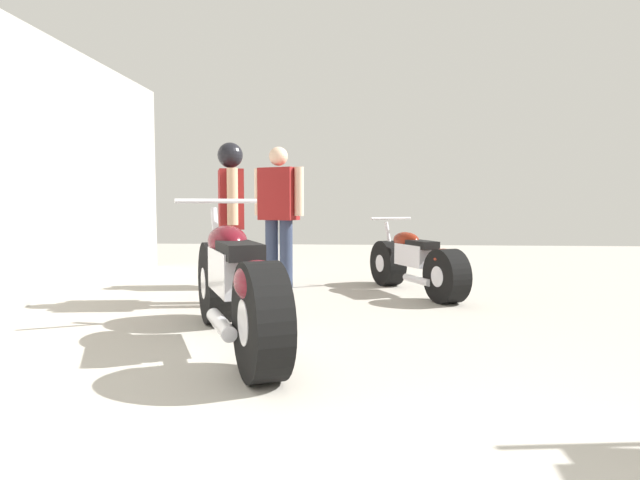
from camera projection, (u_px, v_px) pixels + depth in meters
The scene contains 5 objects.
ground_plane at pixel (363, 325), 4.39m from camera, with size 17.13×17.13×0.00m, color #A8A399.
motorcycle_maroon_cruiser at pixel (235, 285), 3.66m from camera, with size 1.17×2.14×1.05m.
motorcycle_black_naked at pixel (416, 263), 5.89m from camera, with size 0.97×1.74×0.85m.
mechanic_in_blue at pixel (279, 208), 6.31m from camera, with size 0.66×0.40×1.69m.
mechanic_with_helmet at pixel (231, 208), 5.21m from camera, with size 0.34×0.63×1.62m.
Camera 1 is at (-0.05, -0.78, 1.02)m, focal length 29.47 mm.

